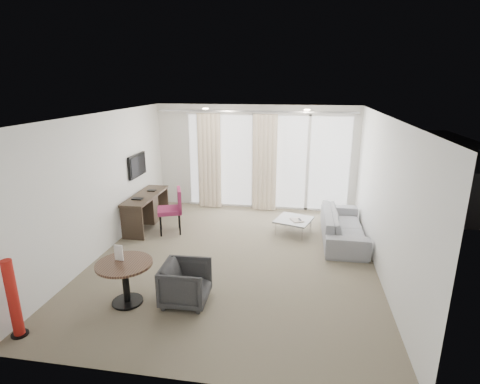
% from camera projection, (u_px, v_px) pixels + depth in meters
% --- Properties ---
extents(floor, '(5.00, 6.00, 0.00)m').
position_uv_depth(floor, '(235.00, 258.00, 6.92)').
color(floor, '#6C624F').
rests_on(floor, ground).
extents(ceiling, '(5.00, 6.00, 0.00)m').
position_uv_depth(ceiling, '(234.00, 115.00, 6.18)').
color(ceiling, white).
rests_on(ceiling, ground).
extents(wall_left, '(0.00, 6.00, 2.60)m').
position_uv_depth(wall_left, '(102.00, 185.00, 6.94)').
color(wall_left, silver).
rests_on(wall_left, ground).
extents(wall_right, '(0.00, 6.00, 2.60)m').
position_uv_depth(wall_right, '(384.00, 198.00, 6.16)').
color(wall_right, silver).
rests_on(wall_right, ground).
extents(wall_front, '(5.00, 0.00, 2.60)m').
position_uv_depth(wall_front, '(181.00, 274.00, 3.71)').
color(wall_front, silver).
rests_on(wall_front, ground).
extents(window_panel, '(4.00, 0.02, 2.38)m').
position_uv_depth(window_panel, '(267.00, 162.00, 9.36)').
color(window_panel, white).
rests_on(window_panel, ground).
extents(window_frame, '(4.10, 0.06, 2.44)m').
position_uv_depth(window_frame, '(267.00, 162.00, 9.34)').
color(window_frame, white).
rests_on(window_frame, ground).
extents(curtain_left, '(0.60, 0.20, 2.38)m').
position_uv_depth(curtain_left, '(209.00, 161.00, 9.43)').
color(curtain_left, beige).
rests_on(curtain_left, ground).
extents(curtain_right, '(0.60, 0.20, 2.38)m').
position_uv_depth(curtain_right, '(265.00, 163.00, 9.21)').
color(curtain_right, beige).
rests_on(curtain_right, ground).
extents(curtain_track, '(4.80, 0.04, 0.04)m').
position_uv_depth(curtain_track, '(255.00, 111.00, 8.89)').
color(curtain_track, '#B2B2B7').
rests_on(curtain_track, ceiling).
extents(downlight_a, '(0.12, 0.12, 0.02)m').
position_uv_depth(downlight_a, '(205.00, 109.00, 7.84)').
color(downlight_a, '#FFE0B2').
rests_on(downlight_a, ceiling).
extents(downlight_b, '(0.12, 0.12, 0.02)m').
position_uv_depth(downlight_b, '(307.00, 110.00, 7.51)').
color(downlight_b, '#FFE0B2').
rests_on(downlight_b, ceiling).
extents(desk, '(0.50, 1.59, 0.74)m').
position_uv_depth(desk, '(147.00, 211.00, 8.32)').
color(desk, '#34281E').
rests_on(desk, floor).
extents(tv, '(0.05, 0.80, 0.50)m').
position_uv_depth(tv, '(137.00, 165.00, 8.29)').
color(tv, black).
rests_on(tv, wall_left).
extents(desk_chair, '(0.67, 0.65, 0.97)m').
position_uv_depth(desk_chair, '(169.00, 211.00, 7.98)').
color(desk_chair, '#88234C').
rests_on(desk_chair, floor).
extents(round_table, '(0.94, 0.94, 0.65)m').
position_uv_depth(round_table, '(126.00, 283.00, 5.44)').
color(round_table, '#472E21').
rests_on(round_table, floor).
extents(menu_card, '(0.13, 0.03, 0.24)m').
position_uv_depth(menu_card, '(119.00, 256.00, 5.41)').
color(menu_card, white).
rests_on(menu_card, round_table).
extents(red_lamp, '(0.26, 0.26, 1.06)m').
position_uv_depth(red_lamp, '(13.00, 299.00, 4.68)').
color(red_lamp, '#A11A13').
rests_on(red_lamp, floor).
extents(tub_armchair, '(0.70, 0.68, 0.62)m').
position_uv_depth(tub_armchair, '(186.00, 283.00, 5.46)').
color(tub_armchair, '#2B2B2D').
rests_on(tub_armchair, floor).
extents(coffee_table, '(0.89, 0.89, 0.32)m').
position_uv_depth(coffee_table, '(293.00, 226.00, 8.02)').
color(coffee_table, gray).
rests_on(coffee_table, floor).
extents(remote, '(0.10, 0.18, 0.02)m').
position_uv_depth(remote, '(300.00, 218.00, 7.89)').
color(remote, black).
rests_on(remote, coffee_table).
extents(magazine, '(0.31, 0.34, 0.02)m').
position_uv_depth(magazine, '(297.00, 218.00, 7.89)').
color(magazine, gray).
rests_on(magazine, coffee_table).
extents(sofa, '(0.81, 2.07, 0.60)m').
position_uv_depth(sofa, '(343.00, 226.00, 7.65)').
color(sofa, gray).
rests_on(sofa, floor).
extents(terrace_slab, '(5.60, 3.00, 0.12)m').
position_uv_depth(terrace_slab, '(271.00, 193.00, 11.15)').
color(terrace_slab, '#4D4D50').
rests_on(terrace_slab, ground).
extents(rattan_chair_a, '(0.64, 0.64, 0.74)m').
position_uv_depth(rattan_chair_a, '(283.00, 178.00, 11.15)').
color(rattan_chair_a, '#452A1A').
rests_on(rattan_chair_a, terrace_slab).
extents(rattan_chair_b, '(0.63, 0.63, 0.86)m').
position_uv_depth(rattan_chair_b, '(331.00, 183.00, 10.38)').
color(rattan_chair_b, '#452A1A').
rests_on(rattan_chair_b, terrace_slab).
extents(rattan_table, '(0.59, 0.59, 0.44)m').
position_uv_depth(rattan_table, '(301.00, 191.00, 10.39)').
color(rattan_table, '#452A1A').
rests_on(rattan_table, terrace_slab).
extents(balustrade, '(5.50, 0.06, 1.05)m').
position_uv_depth(balustrade, '(275.00, 164.00, 12.36)').
color(balustrade, '#B2B2B7').
rests_on(balustrade, terrace_slab).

